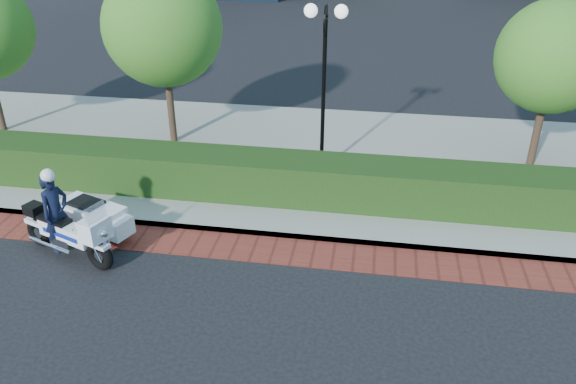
% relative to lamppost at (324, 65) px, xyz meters
% --- Properties ---
extents(ground, '(120.00, 120.00, 0.00)m').
position_rel_lamppost_xyz_m(ground, '(-1.00, -5.20, -2.96)').
color(ground, black).
rests_on(ground, ground).
extents(brick_strip, '(60.00, 1.00, 0.01)m').
position_rel_lamppost_xyz_m(brick_strip, '(-1.00, -3.70, -2.95)').
color(brick_strip, maroon).
rests_on(brick_strip, ground).
extents(sidewalk, '(60.00, 8.00, 0.15)m').
position_rel_lamppost_xyz_m(sidewalk, '(-1.00, 0.80, -2.88)').
color(sidewalk, gray).
rests_on(sidewalk, ground).
extents(hedge_main, '(18.00, 1.20, 1.00)m').
position_rel_lamppost_xyz_m(hedge_main, '(-1.00, -1.60, -2.31)').
color(hedge_main, black).
rests_on(hedge_main, sidewalk).
extents(lamppost, '(1.02, 0.70, 4.21)m').
position_rel_lamppost_xyz_m(lamppost, '(0.00, 0.00, 0.00)').
color(lamppost, black).
rests_on(lamppost, sidewalk).
extents(tree_b, '(3.20, 3.20, 4.89)m').
position_rel_lamppost_xyz_m(tree_b, '(-4.50, 1.30, 0.48)').
color(tree_b, '#332319').
rests_on(tree_b, sidewalk).
extents(tree_c, '(2.80, 2.80, 4.30)m').
position_rel_lamppost_xyz_m(tree_c, '(5.50, 1.30, 0.09)').
color(tree_c, '#332319').
rests_on(tree_c, sidewalk).
extents(police_motorcycle, '(2.31, 2.09, 1.94)m').
position_rel_lamppost_xyz_m(police_motorcycle, '(-4.59, -4.24, -2.30)').
color(police_motorcycle, black).
rests_on(police_motorcycle, ground).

